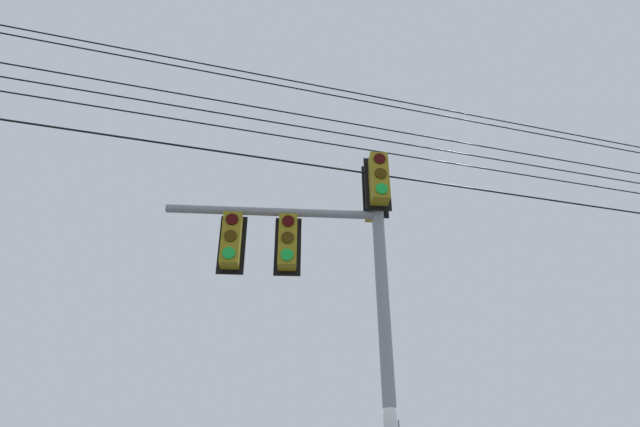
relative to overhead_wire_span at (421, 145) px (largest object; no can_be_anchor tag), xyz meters
The scene contains 2 objects.
signal_mast_assembly 3.05m from the overhead_wire_span, 119.95° to the left, with size 1.91×3.61×6.67m.
overhead_wire_span is the anchor object (origin of this frame).
Camera 1 is at (-7.62, -1.21, 1.43)m, focal length 28.82 mm.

